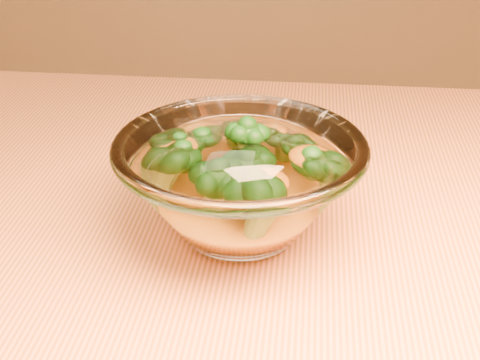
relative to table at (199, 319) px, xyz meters
The scene contains 4 objects.
table is the anchor object (origin of this frame).
glass_bowl 0.15m from the table, ahead, with size 0.22×0.22×0.10m.
cheese_sauce 0.14m from the table, ahead, with size 0.11×0.11×0.03m, color orange.
broccoli_heap 0.17m from the table, 18.63° to the left, with size 0.17×0.14×0.07m.
Camera 1 is at (0.10, -0.50, 1.09)m, focal length 50.00 mm.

